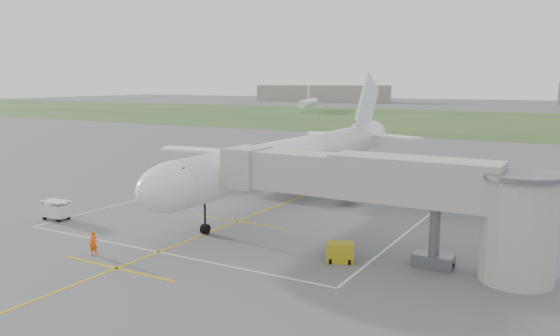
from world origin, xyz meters
The scene contains 11 objects.
ground centered at (0.00, 0.00, 0.00)m, with size 700.00×700.00×0.00m, color #535356.
grass_strip centered at (0.00, 130.00, 0.01)m, with size 700.00×120.00×0.02m, color #305223.
apron_markings centered at (0.00, -5.82, 0.01)m, with size 28.20×60.00×0.01m.
airliner centered at (0.00, 0.75, 4.39)m, with size 38.93×46.75×13.52m.
jet_bridge centered at (15.72, -13.50, 4.74)m, with size 23.40×5.00×7.20m.
gpu_unit centered at (12.23, -15.54, 0.67)m, with size 2.13×1.82×1.36m.
baggage_cart centered at (-14.33, -17.38, 0.87)m, with size 2.50×1.58×1.69m.
ramp_worker_nose centered at (-3.39, -22.87, 0.87)m, with size 0.64×0.42×1.75m, color #FF5608.
ramp_worker_wing centered at (-9.66, -0.98, 0.80)m, with size 0.78×0.61×1.60m, color #F64807.
distant_hangars centered at (-16.15, 265.19, 5.17)m, with size 345.00×49.00×12.00m.
distant_aircraft centered at (15.84, 170.08, 3.59)m, with size 204.36×57.64×8.85m.
Camera 1 is at (26.36, -48.44, 12.11)m, focal length 35.00 mm.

